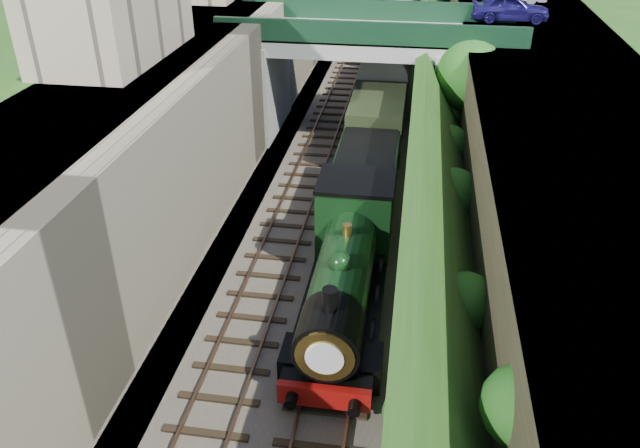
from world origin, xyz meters
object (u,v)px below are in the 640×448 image
(road_bridge, at_px, (378,69))
(locomotive, at_px, (346,272))
(tree, at_px, (472,78))
(car_blue, at_px, (510,8))
(tender, at_px, (365,185))

(road_bridge, xyz_separation_m, locomotive, (0.26, -17.15, -2.18))
(road_bridge, bearing_deg, tree, -29.91)
(car_blue, xyz_separation_m, locomotive, (-6.86, -20.36, -5.10))
(locomotive, bearing_deg, tender, 90.00)
(locomotive, bearing_deg, road_bridge, 90.85)
(car_blue, bearing_deg, locomotive, 158.89)
(tree, relative_size, tender, 1.10)
(road_bridge, relative_size, tender, 2.67)
(road_bridge, height_order, locomotive, road_bridge)
(tree, xyz_separation_m, locomotive, (-4.71, -14.29, -2.75))
(road_bridge, bearing_deg, car_blue, 24.30)
(locomotive, relative_size, tender, 1.70)
(road_bridge, xyz_separation_m, car_blue, (7.12, 3.21, 2.92))
(car_blue, bearing_deg, tree, 158.03)
(tender, bearing_deg, locomotive, -90.00)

